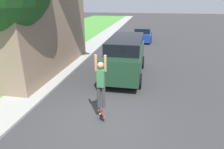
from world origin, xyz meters
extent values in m
plane|color=#333335|center=(0.00, 0.00, 0.00)|extent=(120.00, 120.00, 0.00)
cube|color=#478E38|center=(-8.00, 6.00, 0.04)|extent=(10.00, 80.00, 0.08)
cube|color=#9E9E99|center=(-3.60, 6.00, 0.05)|extent=(1.80, 80.00, 0.10)
cylinder|color=brown|center=(-4.60, 1.67, 1.89)|extent=(0.36, 0.36, 3.63)
cube|color=#193823|center=(0.43, 4.53, 0.98)|extent=(1.86, 5.07, 1.20)
cube|color=black|center=(0.43, 4.65, 1.87)|extent=(1.71, 3.95, 0.59)
cylinder|color=black|center=(-0.45, 6.10, 0.37)|extent=(0.24, 0.75, 0.75)
cylinder|color=black|center=(1.32, 6.10, 0.37)|extent=(0.24, 0.75, 0.75)
cylinder|color=black|center=(-0.45, 2.96, 0.37)|extent=(0.24, 0.75, 0.75)
cylinder|color=black|center=(1.32, 2.96, 0.37)|extent=(0.24, 0.75, 0.75)
cube|color=navy|center=(0.94, 15.28, 0.52)|extent=(1.76, 4.58, 0.71)
cube|color=black|center=(0.94, 15.17, 1.11)|extent=(1.55, 2.38, 0.48)
cylinder|color=black|center=(0.09, 16.66, 0.33)|extent=(0.20, 0.66, 0.66)
cylinder|color=black|center=(1.79, 16.66, 0.33)|extent=(0.20, 0.66, 0.66)
cylinder|color=black|center=(0.09, 13.91, 0.33)|extent=(0.20, 0.66, 0.66)
cylinder|color=black|center=(1.79, 13.91, 0.33)|extent=(0.20, 0.66, 0.66)
cylinder|color=#38383D|center=(0.06, 0.00, 0.87)|extent=(0.13, 0.13, 0.81)
cylinder|color=#38383D|center=(0.23, 0.00, 0.87)|extent=(0.13, 0.13, 0.81)
cube|color=#337042|center=(0.14, 0.00, 1.59)|extent=(0.25, 0.20, 0.62)
sphere|color=#9E7051|center=(0.14, 0.00, 2.05)|extent=(0.22, 0.22, 0.22)
cylinder|color=#9E7051|center=(-0.02, 0.00, 2.13)|extent=(0.09, 0.09, 0.55)
cylinder|color=#9E7051|center=(0.30, 0.00, 2.13)|extent=(0.09, 0.09, 0.55)
cube|color=#B73D23|center=(0.17, 0.02, 0.22)|extent=(0.40, 0.75, 0.39)
cylinder|color=silver|center=(-0.02, 0.23, 0.19)|extent=(0.03, 0.06, 0.06)
cylinder|color=silver|center=(0.10, 0.23, 0.05)|extent=(0.03, 0.06, 0.06)
cylinder|color=silver|center=(0.15, -0.23, 0.33)|extent=(0.03, 0.06, 0.06)
cylinder|color=silver|center=(0.27, -0.23, 0.19)|extent=(0.03, 0.06, 0.06)
camera|label=1|loc=(1.68, -6.12, 4.11)|focal=32.00mm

